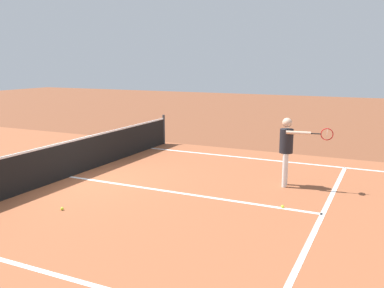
% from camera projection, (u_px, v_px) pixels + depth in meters
% --- Properties ---
extents(ground_plane, '(60.00, 60.00, 0.00)m').
position_uv_depth(ground_plane, '(70.00, 177.00, 10.98)').
color(ground_plane, brown).
extents(court_surface_inbounds, '(10.62, 24.40, 0.00)m').
position_uv_depth(court_surface_inbounds, '(70.00, 177.00, 10.98)').
color(court_surface_inbounds, '#9E5433').
rests_on(court_surface_inbounds, ground_plane).
extents(line_sideline_right, '(0.10, 11.89, 0.01)m').
position_uv_depth(line_sideline_right, '(328.00, 166.00, 12.11)').
color(line_sideline_right, white).
rests_on(line_sideline_right, ground_plane).
extents(line_service_near, '(8.22, 0.10, 0.01)m').
position_uv_depth(line_service_near, '(323.00, 214.00, 8.27)').
color(line_service_near, white).
rests_on(line_service_near, ground_plane).
extents(line_center_service, '(0.10, 6.40, 0.01)m').
position_uv_depth(line_center_service, '(179.00, 193.00, 9.63)').
color(line_center_service, white).
rests_on(line_center_service, ground_plane).
extents(net, '(10.13, 0.09, 1.07)m').
position_uv_depth(net, '(69.00, 159.00, 10.88)').
color(net, '#33383D').
rests_on(net, ground_plane).
extents(player_near, '(0.42, 1.22, 1.66)m').
position_uv_depth(player_near, '(287.00, 144.00, 9.98)').
color(player_near, white).
rests_on(player_near, ground_plane).
extents(tennis_ball_near_net, '(0.07, 0.07, 0.07)m').
position_uv_depth(tennis_ball_near_net, '(62.00, 209.00, 8.50)').
color(tennis_ball_near_net, '#CCE033').
rests_on(tennis_ball_near_net, ground_plane).
extents(tennis_ball_mid_court, '(0.07, 0.07, 0.07)m').
position_uv_depth(tennis_ball_mid_court, '(282.00, 207.00, 8.62)').
color(tennis_ball_mid_court, '#CCE033').
rests_on(tennis_ball_mid_court, ground_plane).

